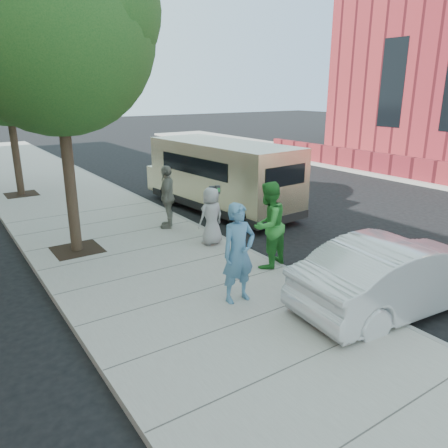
{
  "coord_description": "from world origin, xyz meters",
  "views": [
    {
      "loc": [
        -5.11,
        -8.64,
        4.17
      ],
      "look_at": [
        0.45,
        -0.42,
        1.1
      ],
      "focal_mm": 35.0,
      "sensor_mm": 36.0,
      "label": 1
    }
  ],
  "objects": [
    {
      "name": "tree_near",
      "position": [
        -2.25,
        2.4,
        5.55
      ],
      "size": [
        4.62,
        4.6,
        7.53
      ],
      "color": "black",
      "rests_on": "sidewalk"
    },
    {
      "name": "ground",
      "position": [
        0.0,
        0.0,
        0.0
      ],
      "size": [
        120.0,
        120.0,
        0.0
      ],
      "primitive_type": "plane",
      "color": "black",
      "rests_on": "ground"
    },
    {
      "name": "van",
      "position": [
        3.29,
        4.01,
        1.29
      ],
      "size": [
        2.7,
        6.71,
        2.44
      ],
      "rotation": [
        0.0,
        0.0,
        0.08
      ],
      "color": "beige",
      "rests_on": "ground"
    },
    {
      "name": "person_officer",
      "position": [
        -0.47,
        -2.27,
        1.14
      ],
      "size": [
        0.74,
        0.5,
        1.99
      ],
      "primitive_type": "imported",
      "rotation": [
        0.0,
        0.0,
        -0.04
      ],
      "color": "teal",
      "rests_on": "sidewalk"
    },
    {
      "name": "person_striped_polo",
      "position": [
        0.6,
        2.84,
        1.1
      ],
      "size": [
        1.0,
        1.18,
        1.89
      ],
      "primitive_type": "imported",
      "rotation": [
        0.0,
        0.0,
        4.13
      ],
      "color": "gray",
      "rests_on": "sidewalk"
    },
    {
      "name": "person_green_shirt",
      "position": [
        1.13,
        -1.23,
        1.17
      ],
      "size": [
        1.17,
        1.03,
        2.03
      ],
      "primitive_type": "imported",
      "rotation": [
        0.0,
        0.0,
        3.45
      ],
      "color": "#2C8730",
      "rests_on": "sidewalk"
    },
    {
      "name": "curb_face",
      "position": [
        1.44,
        0.0,
        0.07
      ],
      "size": [
        0.12,
        60.0,
        0.16
      ],
      "primitive_type": "cube",
      "color": "gray",
      "rests_on": "ground"
    },
    {
      "name": "tree_far",
      "position": [
        -2.25,
        10.0,
        4.88
      ],
      "size": [
        3.92,
        3.8,
        6.49
      ],
      "color": "black",
      "rests_on": "sidewalk"
    },
    {
      "name": "sedan",
      "position": [
        2.06,
        -4.09,
        0.74
      ],
      "size": [
        4.61,
        1.95,
        1.48
      ],
      "primitive_type": "imported",
      "rotation": [
        0.0,
        0.0,
        1.48
      ],
      "color": "silver",
      "rests_on": "ground"
    },
    {
      "name": "church_wall",
      "position": [
        13.5,
        2.0,
        0.65
      ],
      "size": [
        0.3,
        22.0,
        1.0
      ],
      "primitive_type": "cube",
      "color": "maroon",
      "rests_on": "far_sidewalk"
    },
    {
      "name": "person_gray_shirt",
      "position": [
        0.87,
        0.82,
        0.93
      ],
      "size": [
        0.81,
        0.58,
        1.56
      ],
      "primitive_type": "imported",
      "rotation": [
        0.0,
        0.0,
        3.26
      ],
      "color": "#9A999C",
      "rests_on": "sidewalk"
    },
    {
      "name": "parking_meter",
      "position": [
        1.25,
        1.23,
        1.23
      ],
      "size": [
        0.32,
        0.14,
        1.49
      ],
      "rotation": [
        0.0,
        0.0,
        -0.11
      ],
      "color": "gray",
      "rests_on": "sidewalk"
    },
    {
      "name": "sidewalk",
      "position": [
        -1.0,
        0.0,
        0.07
      ],
      "size": [
        5.0,
        60.0,
        0.15
      ],
      "primitive_type": "cube",
      "color": "gray",
      "rests_on": "ground"
    }
  ]
}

